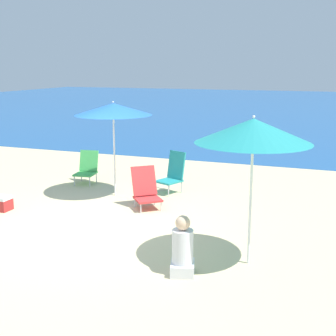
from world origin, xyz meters
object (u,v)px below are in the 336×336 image
(beach_chair_green, at_px, (87,168))
(person_seated_near, at_px, (183,250))
(beach_umbrella_blue, at_px, (113,109))
(beach_umbrella_teal, at_px, (253,131))
(cooler_box, at_px, (0,203))
(beach_chair_red, at_px, (146,189))
(beach_chair_teal, at_px, (173,173))

(beach_chair_green, xyz_separation_m, person_seated_near, (3.76, -3.93, -0.03))
(beach_umbrella_blue, xyz_separation_m, beach_chair_green, (-1.13, 0.76, -1.49))
(beach_umbrella_teal, bearing_deg, cooler_box, 171.10)
(cooler_box, bearing_deg, beach_umbrella_blue, 47.22)
(beach_umbrella_teal, bearing_deg, beach_chair_red, 141.05)
(beach_chair_red, bearing_deg, beach_umbrella_blue, 109.99)
(beach_umbrella_teal, distance_m, beach_chair_teal, 4.25)
(beach_umbrella_blue, distance_m, beach_umbrella_teal, 4.23)
(beach_umbrella_blue, bearing_deg, beach_umbrella_teal, -36.56)
(person_seated_near, relative_size, cooler_box, 2.03)
(beach_umbrella_blue, relative_size, beach_chair_green, 2.66)
(beach_umbrella_blue, bearing_deg, beach_chair_green, 146.21)
(beach_chair_green, xyz_separation_m, beach_chair_red, (2.09, -1.31, -0.01))
(beach_chair_green, distance_m, beach_chair_red, 2.46)
(beach_umbrella_teal, relative_size, beach_chair_teal, 2.35)
(beach_umbrella_blue, xyz_separation_m, beach_chair_teal, (1.07, 0.71, -1.42))
(beach_chair_teal, xyz_separation_m, cooler_box, (-2.68, -2.45, -0.30))
(beach_chair_red, bearing_deg, beach_chair_green, 107.77)
(person_seated_near, bearing_deg, beach_umbrella_teal, 24.25)
(beach_umbrella_blue, height_order, beach_umbrella_teal, beach_umbrella_teal)
(cooler_box, bearing_deg, beach_chair_teal, 42.43)
(beach_umbrella_blue, xyz_separation_m, person_seated_near, (2.63, -3.18, -1.52))
(beach_umbrella_blue, height_order, beach_chair_green, beach_umbrella_blue)
(beach_umbrella_teal, height_order, person_seated_near, beach_umbrella_teal)
(beach_chair_teal, xyz_separation_m, person_seated_near, (1.56, -3.89, -0.10))
(beach_chair_green, relative_size, person_seated_near, 0.93)
(beach_chair_teal, bearing_deg, beach_chair_red, -72.32)
(beach_chair_teal, relative_size, cooler_box, 2.22)
(beach_umbrella_blue, height_order, beach_chair_teal, beach_umbrella_blue)
(beach_chair_teal, relative_size, person_seated_near, 1.09)
(beach_umbrella_blue, height_order, cooler_box, beach_umbrella_blue)
(beach_umbrella_teal, xyz_separation_m, beach_chair_green, (-4.53, 3.28, -1.53))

